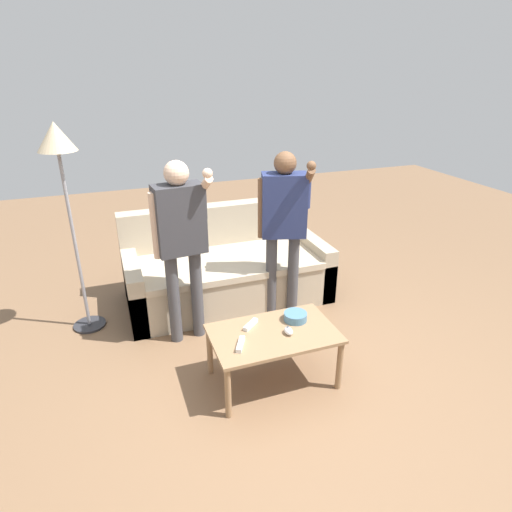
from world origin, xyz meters
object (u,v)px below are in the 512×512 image
Objects in this scene: snack_bowl at (295,317)px; floor_lamp at (60,159)px; player_right at (284,218)px; game_remote_nunchuk at (288,331)px; game_remote_wand_far at (251,325)px; player_left at (181,233)px; couch at (226,270)px; game_remote_wand_near at (241,344)px; coffee_table at (273,339)px.

floor_lamp is at bearing 142.39° from snack_bowl.
player_right is (0.21, 0.75, 0.51)m from snack_bowl.
floor_lamp is (-1.37, 1.30, 1.06)m from game_remote_nunchuk.
snack_bowl is at bearing -37.61° from floor_lamp.
snack_bowl is 1.22× the size of game_remote_wand_far.
floor_lamp is at bearing 166.74° from player_right.
player_right is (0.34, 0.90, 0.51)m from game_remote_nunchuk.
floor_lamp is at bearing 136.56° from game_remote_nunchuk.
player_right is 1.00× the size of player_left.
couch is 11.97× the size of game_remote_wand_near.
floor_lamp is (-1.33, -0.13, 1.21)m from couch.
floor_lamp reaches higher than game_remote_nunchuk.
snack_bowl is 0.11× the size of player_right.
snack_bowl is 2.16m from floor_lamp.
player_left is at bearing -175.59° from player_right.
snack_bowl is (0.17, -1.28, 0.16)m from couch.
couch is 1.09× the size of floor_lamp.
game_remote_nunchuk is at bearing -39.58° from game_remote_wand_far.
game_remote_nunchuk is at bearing -88.02° from couch.
couch reaches higher than coffee_table.
player_right is 10.77× the size of game_remote_wand_far.
player_right is 1.05m from game_remote_wand_far.
game_remote_wand_near is (0.20, -0.85, -0.52)m from player_left.
game_remote_wand_near is (-0.70, -0.92, -0.52)m from player_right.
couch is at bearing 125.98° from player_right.
couch reaches higher than game_remote_nunchuk.
floor_lamp is at bearing 135.87° from game_remote_wand_far.
player_left reaches higher than game_remote_wand_far.
floor_lamp is at bearing 149.63° from player_left.
player_right reaches higher than game_remote_wand_near.
floor_lamp is 12.59× the size of game_remote_wand_far.
game_remote_wand_far is (-0.17, -1.25, 0.15)m from couch.
floor_lamp is at bearing 127.31° from game_remote_wand_near.
player_left reaches higher than coffee_table.
couch is at bearing 49.18° from player_left.
floor_lamp is 1.17× the size of player_right.
player_left is at bearing 118.30° from game_remote_wand_far.
player_right is at bearing -54.02° from couch.
game_remote_wand_near is at bearing -76.53° from player_left.
game_remote_nunchuk is 1.13m from player_left.
player_left is at bearing 121.61° from coffee_table.
player_right is at bearing 4.41° from player_left.
snack_bowl reaches higher than game_remote_wand_near.
game_remote_wand_far is at bearing -61.70° from player_left.
couch is 1.50m from game_remote_wand_near.
couch reaches higher than snack_bowl.
snack_bowl is 0.19m from game_remote_nunchuk.
game_remote_nunchuk is at bearing -110.48° from player_right.
snack_bowl is 1.96× the size of game_remote_nunchuk.
player_right reaches higher than game_remote_nunchuk.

